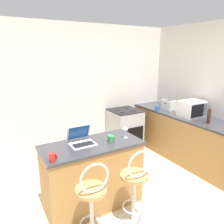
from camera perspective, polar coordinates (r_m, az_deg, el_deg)
name	(u,v)px	position (r m, az deg, el deg)	size (l,w,h in m)	color
ground_plane	(154,224)	(3.08, 10.88, -26.88)	(20.00, 20.00, 0.00)	beige
wall_back	(79,92)	(4.37, -8.58, 5.12)	(12.00, 0.06, 2.60)	silver
breakfast_bar	(92,175)	(3.10, -5.14, -15.96)	(1.31, 0.61, 0.91)	#9E703D
counter_right	(192,140)	(4.45, 20.18, -6.84)	(0.68, 2.83, 0.91)	#9E703D
bar_stool_near	(92,206)	(2.55, -5.21, -23.22)	(0.40, 0.40, 1.01)	silver
bar_stool_far	(135,190)	(2.78, 5.99, -19.58)	(0.40, 0.40, 1.01)	silver
laptop	(81,139)	(2.90, -8.11, -6.99)	(0.32, 0.31, 0.23)	silver
microwave	(192,109)	(4.32, 20.07, 0.84)	(0.45, 0.34, 0.29)	silver
toaster	(169,105)	(4.73, 14.58, 1.88)	(0.19, 0.26, 0.20)	silver
stove_range	(125,130)	(4.68, 3.34, -4.84)	(0.59, 0.61, 0.91)	#9EA3A8
mug_blue	(157,108)	(4.60, 11.72, 1.09)	(0.10, 0.08, 0.10)	#2D51AD
mug_red	(52,157)	(2.51, -15.29, -11.33)	(0.09, 0.07, 0.10)	red
wine_glass_short	(125,130)	(3.04, 3.53, -4.60)	(0.07, 0.07, 0.16)	silver
pepper_mill	(209,116)	(3.99, 23.98, -1.00)	(0.06, 0.06, 0.27)	#331E14
mug_green	(111,139)	(2.93, -0.29, -6.95)	(0.10, 0.08, 0.09)	#338447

